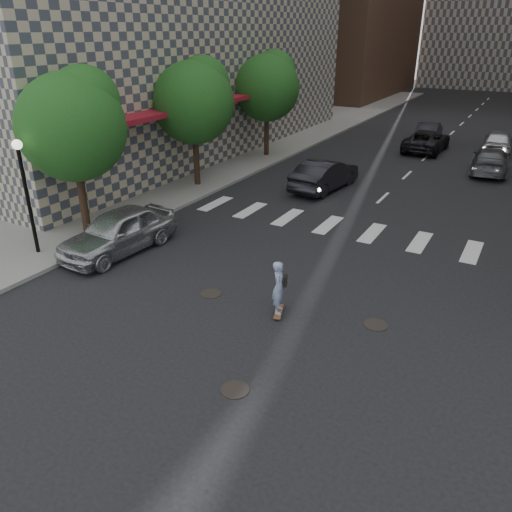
% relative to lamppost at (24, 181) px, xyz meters
% --- Properties ---
extents(ground, '(160.00, 160.00, 0.00)m').
position_rel_lamppost_xyz_m(ground, '(9.50, -0.50, -2.93)').
color(ground, black).
rests_on(ground, ground).
extents(sidewalk_left, '(13.00, 80.00, 0.15)m').
position_rel_lamppost_xyz_m(sidewalk_left, '(-5.00, 19.50, -2.86)').
color(sidewalk_left, gray).
rests_on(sidewalk_left, ground).
extents(lamppost, '(0.36, 0.36, 4.28)m').
position_rel_lamppost_xyz_m(lamppost, '(0.00, 0.00, 0.00)').
color(lamppost, black).
rests_on(lamppost, sidewalk_left).
extents(tree_a, '(4.20, 4.20, 6.60)m').
position_rel_lamppost_xyz_m(tree_a, '(0.05, 2.64, 1.71)').
color(tree_a, '#382619').
rests_on(tree_a, sidewalk_left).
extents(tree_b, '(4.20, 4.20, 6.60)m').
position_rel_lamppost_xyz_m(tree_b, '(0.05, 10.64, 1.71)').
color(tree_b, '#382619').
rests_on(tree_b, sidewalk_left).
extents(tree_c, '(4.20, 4.20, 6.60)m').
position_rel_lamppost_xyz_m(tree_c, '(0.05, 18.64, 1.71)').
color(tree_c, '#382619').
rests_on(tree_c, sidewalk_left).
extents(manhole_a, '(0.70, 0.70, 0.02)m').
position_rel_lamppost_xyz_m(manhole_a, '(10.70, -3.00, -2.92)').
color(manhole_a, black).
rests_on(manhole_a, ground).
extents(manhole_b, '(0.70, 0.70, 0.02)m').
position_rel_lamppost_xyz_m(manhole_b, '(7.50, 0.70, -2.92)').
color(manhole_b, black).
rests_on(manhole_b, ground).
extents(manhole_c, '(0.70, 0.70, 0.02)m').
position_rel_lamppost_xyz_m(manhole_c, '(12.80, 1.50, -2.92)').
color(manhole_c, black).
rests_on(manhole_c, ground).
extents(skateboarder, '(0.58, 0.91, 1.76)m').
position_rel_lamppost_xyz_m(skateboarder, '(10.02, 0.66, -2.01)').
color(skateboarder, brown).
rests_on(skateboarder, ground).
extents(silver_sedan, '(2.36, 5.10, 1.69)m').
position_rel_lamppost_xyz_m(silver_sedan, '(2.50, 1.82, -2.09)').
color(silver_sedan, '#AAADB1').
rests_on(silver_sedan, ground).
extents(traffic_car_a, '(2.25, 5.08, 1.62)m').
position_rel_lamppost_xyz_m(traffic_car_a, '(6.28, 13.41, -2.12)').
color(traffic_car_a, black).
rests_on(traffic_car_a, ground).
extents(traffic_car_b, '(2.40, 5.21, 1.48)m').
position_rel_lamppost_xyz_m(traffic_car_b, '(13.62, 21.50, -2.20)').
color(traffic_car_b, '#4F5156').
rests_on(traffic_car_b, ground).
extents(traffic_car_c, '(2.55, 5.34, 1.47)m').
position_rel_lamppost_xyz_m(traffic_car_c, '(9.03, 25.50, -2.20)').
color(traffic_car_c, black).
rests_on(traffic_car_c, ground).
extents(traffic_car_d, '(2.19, 4.79, 1.59)m').
position_rel_lamppost_xyz_m(traffic_car_d, '(13.45, 27.50, -2.14)').
color(traffic_car_d, '#B3B6BB').
rests_on(traffic_car_d, ground).
extents(traffic_car_e, '(1.79, 4.43, 1.43)m').
position_rel_lamppost_xyz_m(traffic_car_e, '(8.45, 29.09, -2.22)').
color(traffic_car_e, black).
rests_on(traffic_car_e, ground).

